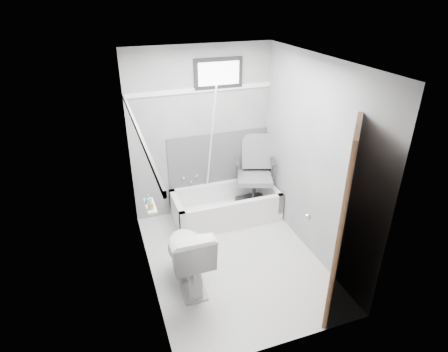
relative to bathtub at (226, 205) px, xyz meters
name	(u,v)px	position (x,y,z in m)	size (l,w,h in m)	color
floor	(233,260)	(-0.23, -0.93, -0.21)	(2.60, 2.60, 0.00)	silver
ceiling	(236,61)	(-0.23, -0.93, 2.19)	(2.60, 2.60, 0.00)	silver
wall_back	(201,134)	(-0.23, 0.37, 0.99)	(2.00, 0.02, 2.40)	slate
wall_front	(292,241)	(-0.23, -2.23, 0.99)	(2.00, 0.02, 2.40)	slate
wall_left	(143,188)	(-1.23, -0.93, 0.99)	(0.02, 2.60, 2.40)	slate
wall_right	(314,161)	(0.77, -0.93, 0.99)	(0.02, 2.60, 2.40)	slate
bathtub	(226,205)	(0.00, 0.00, 0.00)	(1.50, 0.70, 0.42)	white
office_chair	(254,173)	(0.46, 0.05, 0.42)	(0.59, 0.59, 1.01)	slate
toilet	(188,254)	(-0.85, -1.14, 0.20)	(0.46, 0.83, 0.81)	white
door	(384,236)	(0.75, -2.21, 0.79)	(0.78, 0.78, 2.00)	#53371E
window	(218,73)	(0.02, 0.36, 1.81)	(0.66, 0.04, 0.40)	black
backerboard	(219,158)	(0.02, 0.36, 0.59)	(1.50, 0.02, 0.78)	#4C4C4F
trim_back	(200,90)	(-0.23, 0.36, 1.61)	(2.00, 0.02, 0.06)	white
trim_left	(138,130)	(-1.22, -0.93, 1.61)	(0.02, 2.60, 0.06)	white
pole	(210,150)	(-0.18, 0.13, 0.84)	(0.02, 0.02, 1.95)	white
shelf	(150,206)	(-1.16, -0.81, 0.69)	(0.10, 0.32, 0.03)	silver
soap_bottle_a	(150,205)	(-1.17, -0.89, 0.76)	(0.05, 0.05, 0.11)	#96854B
soap_bottle_b	(148,199)	(-1.17, -0.75, 0.75)	(0.08, 0.08, 0.10)	teal
faucet	(190,179)	(-0.43, 0.34, 0.34)	(0.26, 0.10, 0.16)	silver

